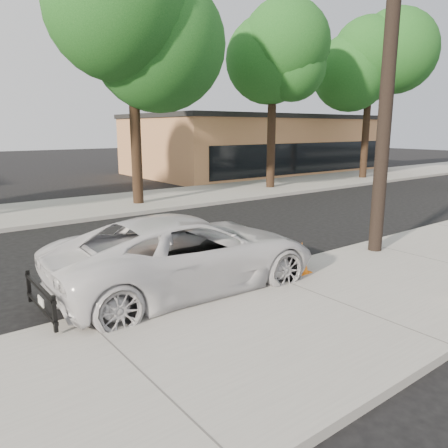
% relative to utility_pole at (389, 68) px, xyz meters
% --- Properties ---
extents(ground, '(120.00, 120.00, 0.00)m').
position_rel_utility_pole_xyz_m(ground, '(-3.60, 2.70, -4.70)').
color(ground, black).
rests_on(ground, ground).
extents(near_sidewalk, '(90.00, 4.40, 0.15)m').
position_rel_utility_pole_xyz_m(near_sidewalk, '(-3.60, -1.60, -4.62)').
color(near_sidewalk, gray).
rests_on(near_sidewalk, ground).
extents(far_sidewalk, '(90.00, 5.00, 0.15)m').
position_rel_utility_pole_xyz_m(far_sidewalk, '(-3.60, 11.20, -4.62)').
color(far_sidewalk, gray).
rests_on(far_sidewalk, ground).
extents(curb_near, '(90.00, 0.12, 0.16)m').
position_rel_utility_pole_xyz_m(curb_near, '(-3.60, 0.60, -4.62)').
color(curb_near, '#9E9B93').
rests_on(curb_near, ground).
extents(building_main, '(18.00, 10.00, 4.00)m').
position_rel_utility_pole_xyz_m(building_main, '(12.40, 18.70, -2.70)').
color(building_main, '#BE754F').
rests_on(building_main, ground).
extents(utility_pole, '(1.40, 0.34, 9.00)m').
position_rel_utility_pole_xyz_m(utility_pole, '(0.00, 0.00, 0.00)').
color(utility_pole, black).
rests_on(utility_pole, near_sidewalk).
extents(tree_c, '(4.96, 4.80, 9.55)m').
position_rel_utility_pole_xyz_m(tree_c, '(-1.38, 10.34, 2.21)').
color(tree_c, black).
rests_on(tree_c, far_sidewalk).
extents(tree_d, '(4.50, 4.35, 8.75)m').
position_rel_utility_pole_xyz_m(tree_d, '(6.60, 10.65, 1.67)').
color(tree_d, black).
rests_on(tree_d, far_sidewalk).
extents(tree_e, '(4.80, 4.65, 9.25)m').
position_rel_utility_pole_xyz_m(tree_e, '(14.61, 10.44, 2.00)').
color(tree_e, black).
rests_on(tree_e, far_sidewalk).
extents(police_cruiser, '(5.75, 2.86, 1.56)m').
position_rel_utility_pole_xyz_m(police_cruiser, '(-5.25, 0.92, -3.92)').
color(police_cruiser, silver).
rests_on(police_cruiser, ground).
extents(traffic_cone, '(0.36, 0.36, 0.70)m').
position_rel_utility_pole_xyz_m(traffic_cone, '(-2.91, -0.08, -4.21)').
color(traffic_cone, orange).
rests_on(traffic_cone, near_sidewalk).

